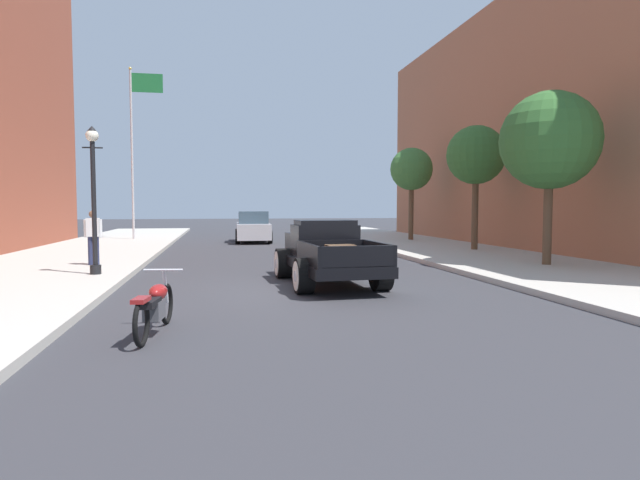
{
  "coord_description": "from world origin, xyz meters",
  "views": [
    {
      "loc": [
        -2.14,
        -12.4,
        1.94
      ],
      "look_at": [
        0.57,
        2.13,
        1.0
      ],
      "focal_mm": 30.26,
      "sensor_mm": 36.0,
      "label": 1
    }
  ],
  "objects_px": {
    "flagpole": "(136,134)",
    "street_tree_third": "(411,170)",
    "hotrod_truck_black": "(325,253)",
    "car_background_silver": "(253,228)",
    "street_tree_second": "(476,156)",
    "pedestrian_sidewalk_left": "(93,234)",
    "street_tree_nearest": "(550,141)",
    "motorcycle_parked": "(155,306)",
    "street_lamp_near": "(93,189)"
  },
  "relations": [
    {
      "from": "flagpole",
      "to": "street_tree_third",
      "type": "relative_size",
      "value": 1.89
    },
    {
      "from": "street_tree_third",
      "to": "street_lamp_near",
      "type": "bearing_deg",
      "value": -136.94
    },
    {
      "from": "car_background_silver",
      "to": "street_tree_third",
      "type": "distance_m",
      "value": 8.94
    },
    {
      "from": "street_lamp_near",
      "to": "street_tree_nearest",
      "type": "bearing_deg",
      "value": -0.13
    },
    {
      "from": "hotrod_truck_black",
      "to": "street_tree_third",
      "type": "distance_m",
      "value": 16.06
    },
    {
      "from": "hotrod_truck_black",
      "to": "street_tree_third",
      "type": "bearing_deg",
      "value": 62.13
    },
    {
      "from": "flagpole",
      "to": "street_tree_third",
      "type": "bearing_deg",
      "value": -12.77
    },
    {
      "from": "hotrod_truck_black",
      "to": "street_tree_second",
      "type": "bearing_deg",
      "value": 43.53
    },
    {
      "from": "car_background_silver",
      "to": "pedestrian_sidewalk_left",
      "type": "relative_size",
      "value": 2.63
    },
    {
      "from": "hotrod_truck_black",
      "to": "street_tree_third",
      "type": "xyz_separation_m",
      "value": [
        7.37,
        13.93,
        3.08
      ]
    },
    {
      "from": "flagpole",
      "to": "street_tree_second",
      "type": "xyz_separation_m",
      "value": [
        14.66,
        -9.88,
        -1.79
      ]
    },
    {
      "from": "flagpole",
      "to": "street_tree_third",
      "type": "height_order",
      "value": "flagpole"
    },
    {
      "from": "hotrod_truck_black",
      "to": "pedestrian_sidewalk_left",
      "type": "bearing_deg",
      "value": 148.19
    },
    {
      "from": "hotrod_truck_black",
      "to": "car_background_silver",
      "type": "distance_m",
      "value": 15.61
    },
    {
      "from": "hotrod_truck_black",
      "to": "pedestrian_sidewalk_left",
      "type": "height_order",
      "value": "pedestrian_sidewalk_left"
    },
    {
      "from": "car_background_silver",
      "to": "street_tree_nearest",
      "type": "height_order",
      "value": "street_tree_nearest"
    },
    {
      "from": "street_tree_second",
      "to": "street_tree_third",
      "type": "distance_m",
      "value": 6.64
    },
    {
      "from": "street_tree_nearest",
      "to": "street_tree_second",
      "type": "height_order",
      "value": "street_tree_nearest"
    },
    {
      "from": "motorcycle_parked",
      "to": "street_tree_third",
      "type": "xyz_separation_m",
      "value": [
        10.96,
        18.87,
        3.4
      ]
    },
    {
      "from": "flagpole",
      "to": "street_tree_nearest",
      "type": "relative_size",
      "value": 1.75
    },
    {
      "from": "street_tree_second",
      "to": "street_tree_third",
      "type": "height_order",
      "value": "street_tree_second"
    },
    {
      "from": "flagpole",
      "to": "street_tree_second",
      "type": "height_order",
      "value": "flagpole"
    },
    {
      "from": "pedestrian_sidewalk_left",
      "to": "motorcycle_parked",
      "type": "bearing_deg",
      "value": -72.57
    },
    {
      "from": "hotrod_truck_black",
      "to": "motorcycle_parked",
      "type": "distance_m",
      "value": 6.11
    },
    {
      "from": "car_background_silver",
      "to": "street_lamp_near",
      "type": "distance_m",
      "value": 14.93
    },
    {
      "from": "street_lamp_near",
      "to": "motorcycle_parked",
      "type": "bearing_deg",
      "value": -71.09
    },
    {
      "from": "motorcycle_parked",
      "to": "street_lamp_near",
      "type": "distance_m",
      "value": 7.18
    },
    {
      "from": "hotrod_truck_black",
      "to": "flagpole",
      "type": "xyz_separation_m",
      "value": [
        -6.97,
        17.19,
        5.02
      ]
    },
    {
      "from": "street_lamp_near",
      "to": "street_tree_third",
      "type": "distance_m",
      "value": 18.12
    },
    {
      "from": "motorcycle_parked",
      "to": "street_tree_second",
      "type": "distance_m",
      "value": 17.02
    },
    {
      "from": "pedestrian_sidewalk_left",
      "to": "flagpole",
      "type": "distance_m",
      "value": 14.04
    },
    {
      "from": "motorcycle_parked",
      "to": "car_background_silver",
      "type": "distance_m",
      "value": 20.71
    },
    {
      "from": "hotrod_truck_black",
      "to": "street_tree_nearest",
      "type": "xyz_separation_m",
      "value": [
        7.2,
        1.57,
        3.14
      ]
    },
    {
      "from": "hotrod_truck_black",
      "to": "street_tree_second",
      "type": "height_order",
      "value": "street_tree_second"
    },
    {
      "from": "hotrod_truck_black",
      "to": "car_background_silver",
      "type": "bearing_deg",
      "value": 93.19
    },
    {
      "from": "hotrod_truck_black",
      "to": "pedestrian_sidewalk_left",
      "type": "distance_m",
      "value": 7.52
    },
    {
      "from": "street_lamp_near",
      "to": "street_tree_nearest",
      "type": "distance_m",
      "value": 13.12
    },
    {
      "from": "hotrod_truck_black",
      "to": "street_tree_third",
      "type": "height_order",
      "value": "street_tree_third"
    },
    {
      "from": "flagpole",
      "to": "street_tree_third",
      "type": "xyz_separation_m",
      "value": [
        14.34,
        -3.25,
        -1.93
      ]
    },
    {
      "from": "street_lamp_near",
      "to": "street_tree_third",
      "type": "relative_size",
      "value": 0.79
    },
    {
      "from": "hotrod_truck_black",
      "to": "street_lamp_near",
      "type": "relative_size",
      "value": 1.3
    },
    {
      "from": "street_tree_nearest",
      "to": "street_tree_second",
      "type": "xyz_separation_m",
      "value": [
        0.49,
        5.74,
        0.09
      ]
    },
    {
      "from": "hotrod_truck_black",
      "to": "flagpole",
      "type": "height_order",
      "value": "flagpole"
    },
    {
      "from": "motorcycle_parked",
      "to": "pedestrian_sidewalk_left",
      "type": "distance_m",
      "value": 9.35
    },
    {
      "from": "street_tree_second",
      "to": "street_tree_third",
      "type": "relative_size",
      "value": 1.04
    },
    {
      "from": "hotrod_truck_black",
      "to": "flagpole",
      "type": "distance_m",
      "value": 19.21
    },
    {
      "from": "pedestrian_sidewalk_left",
      "to": "street_tree_nearest",
      "type": "xyz_separation_m",
      "value": [
        13.59,
        -2.39,
        2.81
      ]
    },
    {
      "from": "hotrod_truck_black",
      "to": "car_background_silver",
      "type": "height_order",
      "value": "car_background_silver"
    },
    {
      "from": "pedestrian_sidewalk_left",
      "to": "flagpole",
      "type": "height_order",
      "value": "flagpole"
    },
    {
      "from": "street_lamp_near",
      "to": "street_tree_third",
      "type": "bearing_deg",
      "value": 43.06
    }
  ]
}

